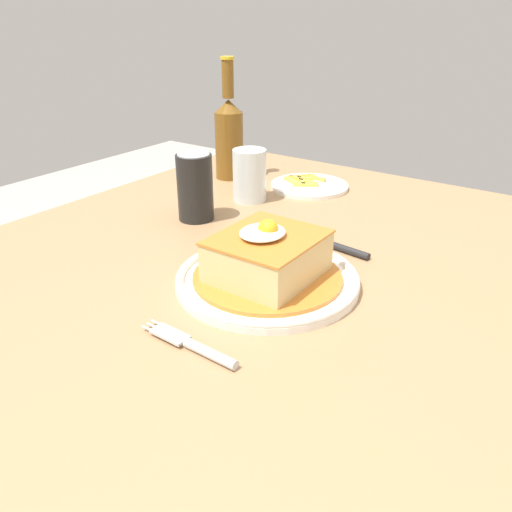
# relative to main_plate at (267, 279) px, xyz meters

# --- Properties ---
(dining_table) EXTENTS (1.40, 0.96, 0.75)m
(dining_table) POSITION_rel_main_plate_xyz_m (-0.08, 0.05, -0.11)
(dining_table) COLOR #A87F56
(dining_table) RESTS_ON ground_plane
(main_plate) EXTENTS (0.26, 0.26, 0.02)m
(main_plate) POSITION_rel_main_plate_xyz_m (0.00, 0.00, 0.00)
(main_plate) COLOR white
(main_plate) RESTS_ON dining_table
(sandwich_meal) EXTENTS (0.21, 0.21, 0.09)m
(sandwich_meal) POSITION_rel_main_plate_xyz_m (-0.00, 0.00, 0.03)
(sandwich_meal) COLOR orange
(sandwich_meal) RESTS_ON main_plate
(fork) EXTENTS (0.02, 0.14, 0.01)m
(fork) POSITION_rel_main_plate_xyz_m (-0.18, -0.02, -0.00)
(fork) COLOR silver
(fork) RESTS_ON dining_table
(knife) EXTENTS (0.04, 0.17, 0.01)m
(knife) POSITION_rel_main_plate_xyz_m (0.16, -0.02, -0.00)
(knife) COLOR #262628
(knife) RESTS_ON dining_table
(soda_can) EXTENTS (0.07, 0.07, 0.12)m
(soda_can) POSITION_rel_main_plate_xyz_m (0.14, 0.25, 0.05)
(soda_can) COLOR black
(soda_can) RESTS_ON dining_table
(beer_bottle_amber) EXTENTS (0.06, 0.06, 0.27)m
(beer_bottle_amber) POSITION_rel_main_plate_xyz_m (0.38, 0.37, 0.09)
(beer_bottle_amber) COLOR brown
(beer_bottle_amber) RESTS_ON dining_table
(drinking_glass) EXTENTS (0.07, 0.07, 0.10)m
(drinking_glass) POSITION_rel_main_plate_xyz_m (0.28, 0.24, 0.04)
(drinking_glass) COLOR gold
(drinking_glass) RESTS_ON dining_table
(side_plate_fries) EXTENTS (0.17, 0.17, 0.02)m
(side_plate_fries) POSITION_rel_main_plate_xyz_m (0.42, 0.18, -0.00)
(side_plate_fries) COLOR white
(side_plate_fries) RESTS_ON dining_table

